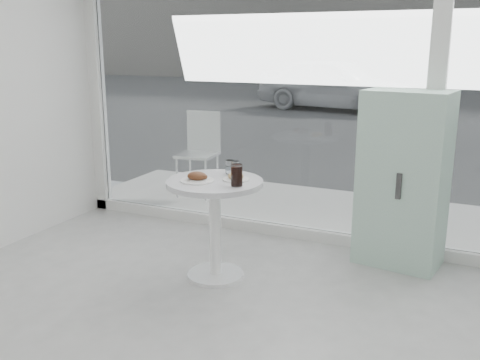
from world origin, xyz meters
The scene contains 12 objects.
storefront centered at (0.07, 3.00, 1.71)m, with size 5.00×0.14×3.00m.
main_table centered at (-0.50, 1.90, 0.55)m, with size 0.72×0.72×0.77m.
patio_deck centered at (0.00, 3.80, 0.03)m, with size 5.60×1.60×0.05m, color beige.
street centered at (0.00, 16.00, 0.00)m, with size 40.00×24.00×0.00m, color #3E3E3E.
mint_cabinet centered at (0.73, 2.78, 0.70)m, with size 0.71×0.52×1.41m.
patio_chair centered at (-1.67, 3.78, 0.59)m, with size 0.45×0.45×0.95m.
car_white centered at (-2.53, 12.81, 0.71)m, with size 1.67×4.14×1.41m, color silver.
plate_fritter centered at (-0.60, 1.82, 0.80)m, with size 0.25×0.25×0.07m.
plate_donut centered at (-0.36, 1.97, 0.79)m, with size 0.20×0.20×0.05m.
water_tumbler_a centered at (-0.48, 2.12, 0.82)m, with size 0.07×0.07×0.11m.
water_tumbler_b centered at (-0.44, 2.12, 0.82)m, with size 0.07×0.07×0.11m.
cola_glass centered at (-0.28, 1.82, 0.85)m, with size 0.08×0.08×0.16m.
Camera 1 is at (1.27, -1.49, 1.75)m, focal length 40.00 mm.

